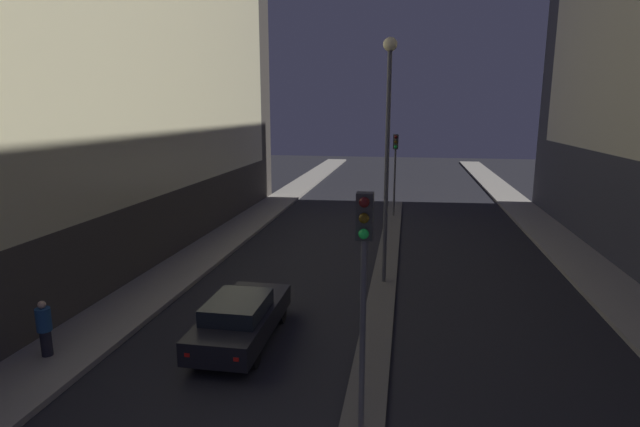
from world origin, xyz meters
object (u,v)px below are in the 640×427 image
object	(u,v)px
traffic_light_mid	(395,157)
street_lamp	(388,125)
traffic_light_near	(364,264)
car_left_lane	(241,318)
pedestrian_on_left_sidewalk	(44,327)

from	to	relation	value
traffic_light_mid	street_lamp	bearing A→B (deg)	-90.00
traffic_light_near	car_left_lane	distance (m)	6.25
street_lamp	pedestrian_on_left_sidewalk	bearing A→B (deg)	-138.37
traffic_light_near	street_lamp	world-z (taller)	street_lamp
pedestrian_on_left_sidewalk	car_left_lane	bearing A→B (deg)	22.61
traffic_light_mid	street_lamp	size ratio (longest dim) A/B	0.56
street_lamp	car_left_lane	size ratio (longest dim) A/B	1.95
traffic_light_mid	traffic_light_near	bearing A→B (deg)	-90.00
traffic_light_near	traffic_light_mid	distance (m)	21.98
car_left_lane	traffic_light_near	bearing A→B (deg)	-44.72
traffic_light_mid	street_lamp	xyz separation A→B (m)	(0.00, -12.44, 2.33)
street_lamp	pedestrian_on_left_sidewalk	size ratio (longest dim) A/B	5.84
traffic_light_near	traffic_light_mid	size ratio (longest dim) A/B	1.00
traffic_light_near	traffic_light_mid	world-z (taller)	same
traffic_light_near	car_left_lane	size ratio (longest dim) A/B	1.09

